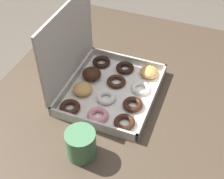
% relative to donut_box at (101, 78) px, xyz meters
% --- Properties ---
extents(dining_table, '(1.24, 1.00, 0.73)m').
position_rel_donut_box_xyz_m(dining_table, '(-0.08, -0.14, -0.14)').
color(dining_table, '#4C3D2D').
rests_on(dining_table, ground_plane).
extents(donut_box, '(0.35, 0.31, 0.31)m').
position_rel_donut_box_xyz_m(donut_box, '(0.00, 0.00, 0.00)').
color(donut_box, silver).
rests_on(donut_box, dining_table).
extents(coffee_mug, '(0.09, 0.09, 0.09)m').
position_rel_donut_box_xyz_m(coffee_mug, '(-0.27, -0.05, -0.01)').
color(coffee_mug, '#4C8456').
rests_on(coffee_mug, dining_table).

